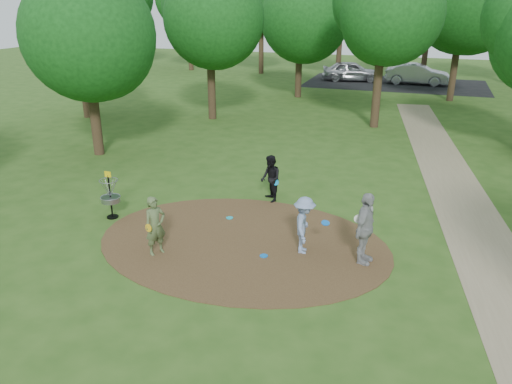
% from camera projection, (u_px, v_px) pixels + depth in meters
% --- Properties ---
extents(ground, '(100.00, 100.00, 0.00)m').
position_uv_depth(ground, '(242.00, 242.00, 14.19)').
color(ground, '#2D5119').
rests_on(ground, ground).
extents(dirt_clearing, '(8.40, 8.40, 0.02)m').
position_uv_depth(dirt_clearing, '(242.00, 242.00, 14.19)').
color(dirt_clearing, '#47301C').
rests_on(dirt_clearing, ground).
extents(footpath, '(7.55, 39.89, 0.01)m').
position_uv_depth(footpath, '(484.00, 246.00, 14.00)').
color(footpath, '#8C7A5B').
rests_on(footpath, ground).
extents(parking_lot, '(14.00, 8.00, 0.01)m').
position_uv_depth(parking_lot, '(395.00, 84.00, 40.03)').
color(parking_lot, black).
rests_on(parking_lot, ground).
extents(player_observer_with_disc, '(0.65, 0.72, 1.65)m').
position_uv_depth(player_observer_with_disc, '(155.00, 226.00, 13.30)').
color(player_observer_with_disc, '#52653A').
rests_on(player_observer_with_disc, ground).
extents(player_throwing_with_disc, '(1.09, 1.12, 1.61)m').
position_uv_depth(player_throwing_with_disc, '(304.00, 225.00, 13.38)').
color(player_throwing_with_disc, '#7E93BD').
rests_on(player_throwing_with_disc, ground).
extents(player_walking_with_disc, '(0.95, 0.99, 1.60)m').
position_uv_depth(player_walking_with_disc, '(271.00, 179.00, 16.80)').
color(player_walking_with_disc, black).
rests_on(player_walking_with_disc, ground).
extents(player_waiting_with_disc, '(0.70, 1.22, 1.95)m').
position_uv_depth(player_waiting_with_disc, '(365.00, 229.00, 12.78)').
color(player_waiting_with_disc, '#959597').
rests_on(player_waiting_with_disc, ground).
extents(disc_ground_cyan, '(0.22, 0.22, 0.02)m').
position_uv_depth(disc_ground_cyan, '(230.00, 218.00, 15.71)').
color(disc_ground_cyan, '#18AEC5').
rests_on(disc_ground_cyan, dirt_clearing).
extents(disc_ground_blue, '(0.22, 0.22, 0.02)m').
position_uv_depth(disc_ground_blue, '(264.00, 256.00, 13.41)').
color(disc_ground_blue, blue).
rests_on(disc_ground_blue, dirt_clearing).
extents(car_left, '(5.02, 2.78, 1.61)m').
position_uv_depth(car_left, '(351.00, 71.00, 41.05)').
color(car_left, '#A3A4AA').
rests_on(car_left, ground).
extents(car_right, '(4.93, 1.88, 1.60)m').
position_uv_depth(car_right, '(417.00, 74.00, 39.43)').
color(car_right, '#9B9DA2').
rests_on(car_right, ground).
extents(disc_golf_basket, '(0.63, 0.63, 1.54)m').
position_uv_depth(disc_golf_basket, '(110.00, 192.00, 15.49)').
color(disc_golf_basket, black).
rests_on(disc_golf_basket, ground).
extents(tree_ring, '(37.30, 45.84, 9.81)m').
position_uv_depth(tree_ring, '(396.00, 28.00, 21.22)').
color(tree_ring, '#332316').
rests_on(tree_ring, ground).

